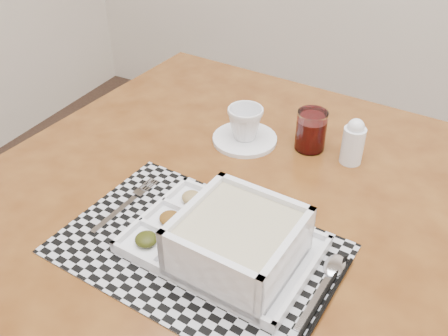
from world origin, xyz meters
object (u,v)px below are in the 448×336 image
at_px(dining_table, 242,242).
at_px(juice_glass, 311,132).
at_px(creamer_bottle, 353,142).
at_px(serving_tray, 233,244).
at_px(cup, 245,123).

relative_size(dining_table, juice_glass, 12.92).
xyz_separation_m(dining_table, creamer_bottle, (0.14, 0.26, 0.14)).
relative_size(serving_tray, cup, 4.10).
xyz_separation_m(serving_tray, juice_glass, (-0.00, 0.39, 0.00)).
bearing_deg(cup, juice_glass, 25.60).
height_order(cup, creamer_bottle, creamer_bottle).
xyz_separation_m(cup, juice_glass, (0.14, 0.04, -0.01)).
bearing_deg(cup, serving_tray, -58.04).
relative_size(dining_table, cup, 14.64).
xyz_separation_m(dining_table, juice_glass, (0.04, 0.26, 0.13)).
distance_m(cup, creamer_bottle, 0.24).
bearing_deg(serving_tray, creamer_bottle, 76.26).
relative_size(dining_table, creamer_bottle, 11.25).
xyz_separation_m(serving_tray, creamer_bottle, (0.09, 0.38, 0.01)).
distance_m(serving_tray, creamer_bottle, 0.40).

